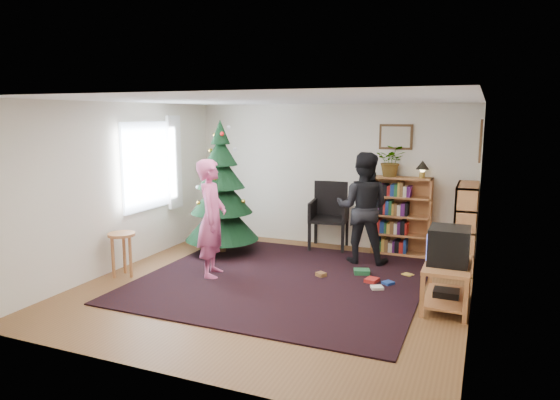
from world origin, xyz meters
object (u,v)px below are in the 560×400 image
at_px(potted_plant, 392,161).
at_px(stool, 122,243).
at_px(picture_right, 481,141).
at_px(table_lamp, 423,166).
at_px(bookshelf_back, 402,215).
at_px(bookshelf_right, 466,226).
at_px(tv_stand, 447,281).
at_px(person_standing, 212,219).
at_px(armchair, 331,212).
at_px(picture_back, 396,137).
at_px(christmas_tree, 222,199).
at_px(crt_tv, 449,246).
at_px(person_by_chair, 363,208).

bearing_deg(potted_plant, stool, -140.38).
distance_m(stool, potted_plant, 4.44).
height_order(picture_right, table_lamp, picture_right).
height_order(picture_right, potted_plant, picture_right).
bearing_deg(bookshelf_back, bookshelf_right, -25.27).
relative_size(bookshelf_right, stool, 2.02).
relative_size(tv_stand, person_standing, 0.56).
relative_size(armchair, table_lamp, 4.04).
distance_m(picture_right, table_lamp, 1.14).
height_order(bookshelf_back, bookshelf_right, same).
height_order(picture_back, armchair, picture_back).
xyz_separation_m(stool, table_lamp, (3.82, 2.75, 1.00)).
bearing_deg(christmas_tree, bookshelf_right, 9.04).
distance_m(bookshelf_back, table_lamp, 0.88).
xyz_separation_m(picture_back, tv_stand, (1.07, -2.32, -1.62)).
xyz_separation_m(picture_right, crt_tv, (-0.26, -1.59, -1.18)).
bearing_deg(potted_plant, crt_tv, -63.23).
distance_m(picture_back, crt_tv, 2.81).
distance_m(picture_right, stool, 5.35).
relative_size(armchair, stool, 1.79).
xyz_separation_m(picture_back, person_by_chair, (-0.32, -0.86, -1.07)).
bearing_deg(picture_right, armchair, 166.31).
relative_size(picture_back, bookshelf_back, 0.42).
bearing_deg(table_lamp, picture_right, -34.52).
distance_m(picture_back, bookshelf_back, 1.30).
xyz_separation_m(tv_stand, stool, (-4.42, -0.57, 0.17)).
bearing_deg(person_by_chair, picture_back, -115.48).
height_order(crt_tv, potted_plant, potted_plant).
distance_m(tv_stand, person_standing, 3.27).
height_order(picture_right, stool, picture_right).
xyz_separation_m(stool, person_standing, (1.19, 0.51, 0.35)).
relative_size(bookshelf_back, table_lamp, 4.56).
height_order(bookshelf_back, table_lamp, table_lamp).
bearing_deg(potted_plant, picture_right, -23.48).
bearing_deg(crt_tv, person_standing, -179.08).
bearing_deg(person_by_chair, person_standing, 34.52).
bearing_deg(armchair, bookshelf_right, -19.40).
bearing_deg(table_lamp, bookshelf_back, 180.00).
bearing_deg(armchair, picture_right, -21.21).
bearing_deg(bookshelf_back, crt_tv, -67.57).
height_order(crt_tv, armchair, armchair).
relative_size(picture_back, person_standing, 0.32).
bearing_deg(table_lamp, tv_stand, -74.55).
xyz_separation_m(armchair, person_by_chair, (0.72, -0.72, 0.25)).
relative_size(crt_tv, armchair, 0.44).
xyz_separation_m(bookshelf_back, bookshelf_right, (1.02, -0.48, 0.00)).
xyz_separation_m(picture_right, person_by_chair, (-1.65, -0.14, -1.07)).
bearing_deg(tv_stand, picture_back, 114.80).
relative_size(picture_back, potted_plant, 1.06).
distance_m(bookshelf_right, crt_tv, 1.71).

